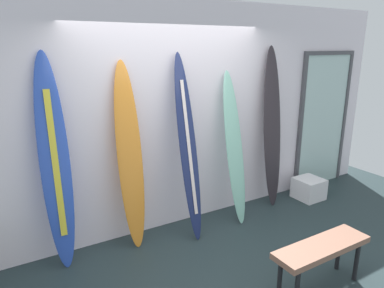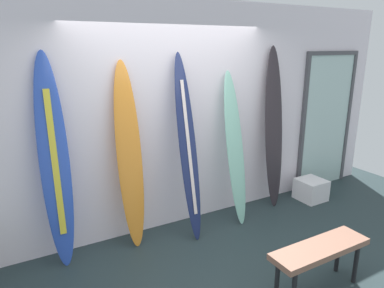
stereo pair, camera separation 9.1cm
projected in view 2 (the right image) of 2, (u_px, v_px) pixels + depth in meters
name	position (u px, v px, depth m)	size (l,w,h in m)	color
ground	(225.00, 272.00, 3.66)	(8.00, 8.00, 0.04)	#223033
wall_back	(169.00, 117.00, 4.36)	(7.20, 0.20, 2.80)	white
surfboard_cobalt	(55.00, 163.00, 3.54)	(0.30, 0.33, 2.23)	blue
surfboard_sunset	(129.00, 157.00, 3.92)	(0.29, 0.34, 2.13)	orange
surfboard_navy	(188.00, 149.00, 4.13)	(0.23, 0.55, 2.20)	navy
surfboard_seafoam	(235.00, 148.00, 4.52)	(0.26, 0.50, 1.97)	#86C5B0
surfboard_charcoal	(274.00, 129.00, 4.91)	(0.31, 0.31, 2.27)	#2C262B
display_block_left	(311.00, 190.00, 5.31)	(0.39, 0.39, 0.31)	white
glass_door	(326.00, 119.00, 5.63)	(1.10, 0.06, 2.18)	silver
bench	(320.00, 252.00, 3.26)	(1.03, 0.30, 0.47)	#8A5E4B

